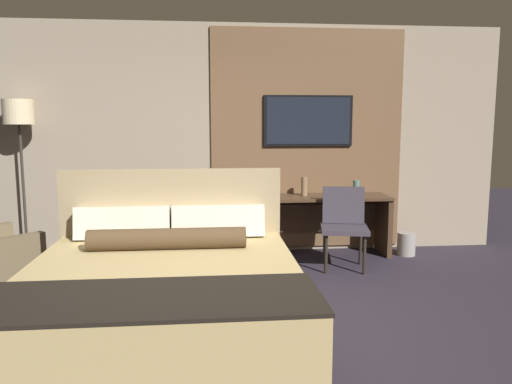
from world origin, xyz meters
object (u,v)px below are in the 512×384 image
(desk_chair, at_px, (344,220))
(vase_tall, at_px, (304,186))
(desk, at_px, (310,214))
(bed, at_px, (164,297))
(floor_lamp, at_px, (19,126))
(waste_bin, at_px, (406,244))
(vase_short, at_px, (356,187))
(book, at_px, (250,196))
(tv, at_px, (308,121))

(desk_chair, xyz_separation_m, vase_tall, (-0.35, 0.55, 0.31))
(desk, xyz_separation_m, vase_tall, (-0.08, 0.01, 0.34))
(desk_chair, bearing_deg, desk, 127.66)
(bed, bearing_deg, desk, 56.25)
(bed, xyz_separation_m, desk, (1.57, 2.35, 0.15))
(desk, xyz_separation_m, floor_lamp, (-3.35, 0.02, 1.08))
(desk_chair, relative_size, waste_bin, 3.20)
(waste_bin, bearing_deg, vase_tall, 172.95)
(bed, relative_size, desk_chair, 2.37)
(desk_chair, bearing_deg, vase_tall, 133.23)
(vase_short, bearing_deg, book, -175.44)
(vase_short, height_order, waste_bin, vase_short)
(desk, height_order, vase_short, vase_short)
(desk_chair, bearing_deg, waste_bin, 34.86)
(bed, height_order, vase_short, bed)
(desk, distance_m, desk_chair, 0.60)
(waste_bin, bearing_deg, desk, 173.11)
(floor_lamp, height_order, book, floor_lamp)
(desk_chair, bearing_deg, vase_short, 72.95)
(vase_tall, bearing_deg, desk_chair, -57.92)
(desk_chair, distance_m, vase_short, 0.71)
(book, relative_size, waste_bin, 0.80)
(bed, relative_size, floor_lamp, 1.14)
(bed, height_order, book, bed)
(desk_chair, relative_size, vase_short, 5.06)
(desk_chair, height_order, book, desk_chair)
(book, xyz_separation_m, waste_bin, (1.92, -0.07, -0.61))
(waste_bin, bearing_deg, tv, 163.30)
(floor_lamp, bearing_deg, tv, 3.19)
(desk, height_order, book, book)
(vase_short, bearing_deg, tv, 163.20)
(tv, bearing_deg, book, -159.57)
(desk, distance_m, vase_tall, 0.35)
(bed, relative_size, desk, 1.13)
(vase_short, bearing_deg, floor_lamp, -179.81)
(desk, relative_size, floor_lamp, 1.01)
(tv, bearing_deg, desk, -90.00)
(floor_lamp, height_order, vase_tall, floor_lamp)
(vase_tall, relative_size, vase_short, 1.29)
(bed, bearing_deg, vase_tall, 57.71)
(tv, distance_m, floor_lamp, 3.36)
(desk, height_order, floor_lamp, floor_lamp)
(desk, distance_m, floor_lamp, 3.52)
(book, distance_m, waste_bin, 2.02)
(desk, xyz_separation_m, desk_chair, (0.27, -0.54, 0.03))
(book, bearing_deg, tv, 20.43)
(bed, xyz_separation_m, book, (0.82, 2.28, 0.40))
(bed, distance_m, desk_chair, 2.59)
(desk, height_order, vase_tall, vase_tall)
(desk, bearing_deg, floor_lamp, 179.61)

